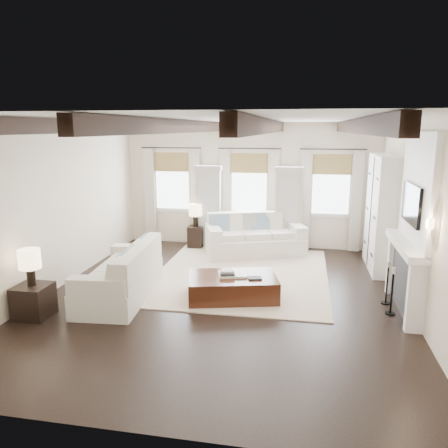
% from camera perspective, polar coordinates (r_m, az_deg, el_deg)
% --- Properties ---
extents(ground, '(7.50, 7.50, 0.00)m').
position_cam_1_polar(ground, '(8.14, -0.18, -9.59)').
color(ground, black).
rests_on(ground, ground).
extents(room_shell, '(6.54, 7.54, 3.22)m').
position_cam_1_polar(room_shell, '(8.41, 5.98, 4.42)').
color(room_shell, '#F3E3C9').
rests_on(room_shell, ground).
extents(area_rug, '(3.58, 4.22, 0.02)m').
position_cam_1_polar(area_rug, '(9.35, 2.30, -6.57)').
color(area_rug, beige).
rests_on(area_rug, ground).
extents(sofa_back, '(2.57, 1.80, 1.00)m').
position_cam_1_polar(sofa_back, '(10.77, 3.98, -1.78)').
color(sofa_back, white).
rests_on(sofa_back, ground).
extents(sofa_left, '(1.21, 2.35, 0.98)m').
position_cam_1_polar(sofa_left, '(8.24, -12.96, -6.71)').
color(sofa_left, white).
rests_on(sofa_left, ground).
extents(ottoman, '(1.79, 1.35, 0.42)m').
position_cam_1_polar(ottoman, '(8.06, 1.12, -8.24)').
color(ottoman, black).
rests_on(ottoman, ground).
extents(tray, '(0.58, 0.49, 0.04)m').
position_cam_1_polar(tray, '(8.02, 1.11, -6.59)').
color(tray, white).
rests_on(tray, ottoman).
extents(book_lower, '(0.30, 0.26, 0.04)m').
position_cam_1_polar(book_lower, '(7.93, 0.44, -6.50)').
color(book_lower, '#262628').
rests_on(book_lower, tray).
extents(book_upper, '(0.25, 0.22, 0.03)m').
position_cam_1_polar(book_upper, '(7.97, 0.44, -6.15)').
color(book_upper, beige).
rests_on(book_upper, book_lower).
extents(book_loose, '(0.28, 0.23, 0.03)m').
position_cam_1_polar(book_loose, '(7.86, 4.04, -7.06)').
color(book_loose, '#262628').
rests_on(book_loose, ottoman).
extents(side_table_front, '(0.54, 0.54, 0.54)m').
position_cam_1_polar(side_table_front, '(7.93, -23.61, -9.19)').
color(side_table_front, black).
rests_on(side_table_front, ground).
extents(lamp_front, '(0.35, 0.35, 0.61)m').
position_cam_1_polar(lamp_front, '(7.72, -24.05, -4.45)').
color(lamp_front, black).
rests_on(lamp_front, side_table_front).
extents(side_table_back, '(0.37, 0.37, 0.56)m').
position_cam_1_polar(side_table_back, '(11.39, -3.70, -1.68)').
color(side_table_back, black).
rests_on(side_table_back, ground).
extents(lamp_back, '(0.34, 0.34, 0.58)m').
position_cam_1_polar(lamp_back, '(11.24, -3.75, 1.66)').
color(lamp_back, black).
rests_on(lamp_back, side_table_back).
extents(candlestick_near, '(0.16, 0.16, 0.81)m').
position_cam_1_polar(candlestick_near, '(7.86, 21.06, -8.65)').
color(candlestick_near, black).
rests_on(candlestick_near, ground).
extents(candlestick_far, '(0.16, 0.16, 0.78)m').
position_cam_1_polar(candlestick_far, '(8.28, 20.50, -7.64)').
color(candlestick_far, black).
rests_on(candlestick_far, ground).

